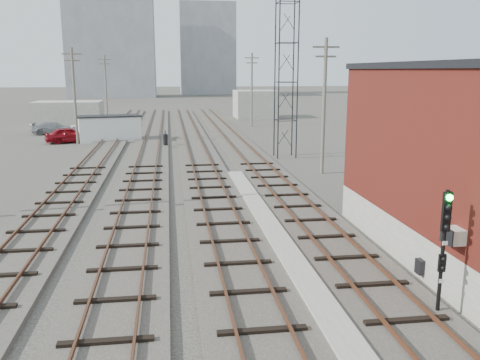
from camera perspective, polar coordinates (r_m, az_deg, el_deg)
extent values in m
plane|color=#282621|center=(65.45, -4.63, 6.11)|extent=(320.00, 320.00, 0.00)
cube|color=#332D28|center=(44.94, 0.16, 3.49)|extent=(3.20, 90.00, 0.20)
cube|color=#4C2816|center=(44.81, -0.75, 3.76)|extent=(0.07, 90.00, 0.12)
cube|color=#4C2816|center=(45.01, 1.06, 3.80)|extent=(0.07, 90.00, 0.12)
cube|color=#332D28|center=(44.56, -4.95, 3.37)|extent=(3.20, 90.00, 0.20)
cube|color=#4C2816|center=(44.49, -5.88, 3.64)|extent=(0.07, 90.00, 0.12)
cube|color=#4C2816|center=(44.56, -4.03, 3.69)|extent=(0.07, 90.00, 0.12)
cube|color=#332D28|center=(44.53, -10.10, 3.22)|extent=(3.20, 90.00, 0.20)
cube|color=#4C2816|center=(44.53, -11.04, 3.49)|extent=(0.07, 90.00, 0.12)
cube|color=#4C2816|center=(44.48, -9.19, 3.54)|extent=(0.07, 90.00, 0.12)
cube|color=#332D28|center=(44.87, -15.22, 3.05)|extent=(3.20, 90.00, 0.20)
cube|color=#4C2816|center=(44.93, -16.14, 3.30)|extent=(0.07, 90.00, 0.12)
cube|color=#4C2816|center=(44.75, -14.32, 3.37)|extent=(0.07, 90.00, 0.12)
cube|color=gray|center=(20.60, 4.49, -7.06)|extent=(0.90, 28.00, 0.26)
cube|color=gray|center=(21.29, 24.58, -5.77)|extent=(6.00, 12.00, 1.50)
cube|color=beige|center=(15.96, 22.87, -5.78)|extent=(0.45, 0.62, 0.45)
cube|color=black|center=(18.22, 19.53, -9.14)|extent=(0.20, 0.35, 0.50)
cylinder|color=black|center=(40.14, 4.41, 13.02)|extent=(0.10, 0.10, 15.00)
cylinder|color=black|center=(40.49, 6.54, 12.97)|extent=(0.10, 0.10, 15.00)
cylinder|color=black|center=(41.61, 3.96, 12.99)|extent=(0.10, 0.10, 15.00)
cylinder|color=black|center=(41.94, 6.02, 12.95)|extent=(0.10, 0.10, 15.00)
cylinder|color=#595147|center=(50.79, -18.07, 8.90)|extent=(0.24, 0.24, 9.00)
cube|color=#595147|center=(50.75, -18.37, 13.29)|extent=(1.80, 0.12, 0.12)
cube|color=#595147|center=(50.74, -18.32, 12.62)|extent=(1.40, 0.12, 0.12)
cylinder|color=#595147|center=(75.52, -14.82, 9.99)|extent=(0.24, 0.24, 9.00)
cube|color=#595147|center=(75.49, -14.98, 12.94)|extent=(1.80, 0.12, 0.12)
cube|color=#595147|center=(75.49, -14.96, 12.49)|extent=(1.40, 0.12, 0.12)
cylinder|color=#595147|center=(34.62, 9.41, 8.05)|extent=(0.24, 0.24, 9.00)
cube|color=#595147|center=(34.57, 9.64, 14.51)|extent=(1.80, 0.12, 0.12)
cube|color=#595147|center=(34.55, 9.61, 13.52)|extent=(1.40, 0.12, 0.12)
cylinder|color=#595147|center=(63.85, 1.33, 10.05)|extent=(0.24, 0.24, 9.00)
cube|color=#595147|center=(63.82, 1.34, 13.55)|extent=(1.80, 0.12, 0.12)
cube|color=#595147|center=(63.81, 1.34, 13.01)|extent=(1.40, 0.12, 0.12)
cube|color=gray|center=(140.93, -14.24, 15.15)|extent=(22.00, 14.00, 30.00)
cube|color=gray|center=(155.54, -3.72, 14.44)|extent=(16.00, 12.00, 26.00)
cube|color=gray|center=(66.33, -18.70, 6.98)|extent=(8.00, 5.00, 3.20)
cube|color=gray|center=(76.21, 1.73, 8.52)|extent=(6.00, 6.00, 4.00)
cube|color=gray|center=(16.10, 21.24, -13.92)|extent=(0.40, 0.40, 0.10)
cylinder|color=black|center=(15.42, 21.77, -7.82)|extent=(0.11, 0.11, 3.73)
cube|color=black|center=(15.03, 22.18, -3.32)|extent=(0.24, 0.10, 1.12)
sphere|color=#0CE533|center=(14.86, 22.48, -1.85)|extent=(0.19, 0.19, 0.19)
sphere|color=black|center=(14.92, 22.40, -2.89)|extent=(0.19, 0.19, 0.19)
sphere|color=black|center=(14.99, 22.31, -3.92)|extent=(0.19, 0.19, 0.19)
sphere|color=black|center=(15.07, 22.22, -4.95)|extent=(0.19, 0.19, 0.19)
cube|color=black|center=(15.48, 21.74, -8.66)|extent=(0.21, 0.09, 0.51)
cube|color=white|center=(15.23, 22.03, -6.60)|extent=(0.15, 0.02, 0.11)
cube|color=white|center=(15.61, 21.69, -10.50)|extent=(0.15, 0.02, 0.11)
cube|color=black|center=(47.09, -8.37, 4.45)|extent=(0.44, 0.44, 1.10)
cylinder|color=black|center=(47.00, -8.40, 5.32)|extent=(0.09, 0.09, 0.33)
cube|color=white|center=(52.22, -14.41, 5.58)|extent=(6.25, 3.57, 2.45)
cube|color=black|center=(52.10, -14.48, 6.97)|extent=(6.48, 3.80, 0.12)
imported|color=maroon|center=(52.30, -18.65, 4.82)|extent=(4.80, 3.16, 1.52)
imported|color=#96979D|center=(58.12, -16.30, 5.61)|extent=(4.63, 2.66, 1.44)
imported|color=gray|center=(59.69, -20.17, 5.47)|extent=(4.68, 1.97, 1.35)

